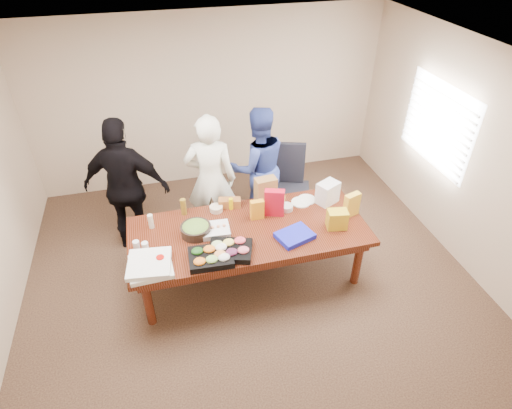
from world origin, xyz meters
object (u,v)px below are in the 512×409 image
object	(u,v)px
person_center	(211,180)
person_right	(258,167)
conference_table	(249,253)
office_chair	(292,189)
sheet_cake	(213,230)
salad_bowl	(196,230)

from	to	relation	value
person_center	person_right	bearing A→B (deg)	-148.52
conference_table	person_center	bearing A→B (deg)	107.30
office_chair	person_right	xyz separation A→B (m)	(-0.45, 0.19, 0.32)
conference_table	person_right	xyz separation A→B (m)	(0.42, 1.15, 0.50)
conference_table	office_chair	xyz separation A→B (m)	(0.87, 0.96, 0.19)
office_chair	person_right	world-z (taller)	person_right
conference_table	person_right	world-z (taller)	person_right
conference_table	office_chair	distance (m)	1.31
sheet_cake	salad_bowl	world-z (taller)	salad_bowl
salad_bowl	person_center	bearing A→B (deg)	68.95
office_chair	person_center	xyz separation A→B (m)	(-1.15, -0.04, 0.36)
person_right	sheet_cake	xyz separation A→B (m)	(-0.84, -1.11, -0.09)
person_right	sheet_cake	distance (m)	1.39
conference_table	sheet_cake	distance (m)	0.59
conference_table	office_chair	size ratio (longest dim) A/B	2.48
conference_table	salad_bowl	distance (m)	0.75
office_chair	person_right	size ratio (longest dim) A/B	0.64
office_chair	person_right	distance (m)	0.58
conference_table	person_center	xyz separation A→B (m)	(-0.29, 0.92, 0.55)
person_right	person_center	bearing A→B (deg)	15.56
salad_bowl	person_right	bearing A→B (deg)	46.38
office_chair	sheet_cake	distance (m)	1.59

